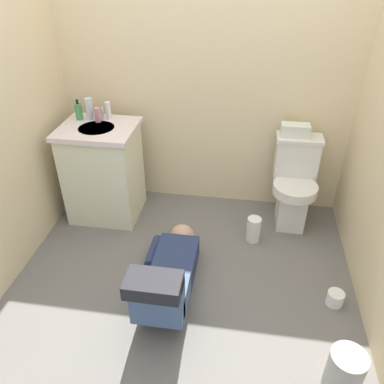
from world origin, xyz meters
name	(u,v)px	position (x,y,z in m)	size (l,w,h in m)	color
ground_plane	(185,275)	(0.00, 0.00, -0.02)	(2.89, 3.03, 0.04)	slate
wall_back	(206,67)	(0.00, 1.06, 1.20)	(2.55, 0.08, 2.40)	beige
toilet	(294,184)	(0.78, 0.77, 0.37)	(0.36, 0.46, 0.75)	silver
vanity_cabinet	(104,171)	(-0.80, 0.65, 0.42)	(0.60, 0.52, 0.82)	beige
faucet	(103,114)	(-0.80, 0.79, 0.87)	(0.02, 0.02, 0.10)	silver
person_plumber	(168,276)	(-0.07, -0.22, 0.18)	(0.38, 1.06, 0.52)	navy
tissue_box	(295,130)	(0.74, 0.86, 0.80)	(0.22, 0.11, 0.10)	silver
soap_dispenser	(79,111)	(-0.99, 0.77, 0.89)	(0.06, 0.06, 0.17)	#459354
bottle_clear	(89,109)	(-0.90, 0.78, 0.91)	(0.06, 0.06, 0.18)	silver
bottle_pink	(98,115)	(-0.82, 0.74, 0.88)	(0.05, 0.05, 0.12)	pink
bottle_white	(108,111)	(-0.75, 0.80, 0.89)	(0.04, 0.04, 0.14)	white
trash_can	(344,372)	(0.97, -0.72, 0.14)	(0.19, 0.19, 0.27)	#9E9C93
paper_towel_roll	(254,229)	(0.48, 0.45, 0.11)	(0.11, 0.11, 0.22)	white
toilet_paper_roll	(335,298)	(1.03, -0.13, 0.05)	(0.11, 0.11, 0.10)	white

